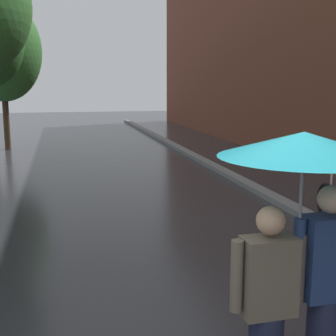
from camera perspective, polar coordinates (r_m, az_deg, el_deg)
The scene contains 3 objects.
kerb_strip at distance 13.55m, azimuth 5.80°, elevation 0.18°, with size 0.30×36.00×0.12m, color slate.
street_tree_4 at distance 18.45m, azimuth -20.16°, elevation 13.64°, with size 2.90×2.90×5.57m.
couple_under_umbrella at distance 3.46m, azimuth 16.35°, elevation -6.66°, with size 1.23×1.23×2.13m.
Camera 1 is at (-1.21, -2.58, 2.46)m, focal length 48.49 mm.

